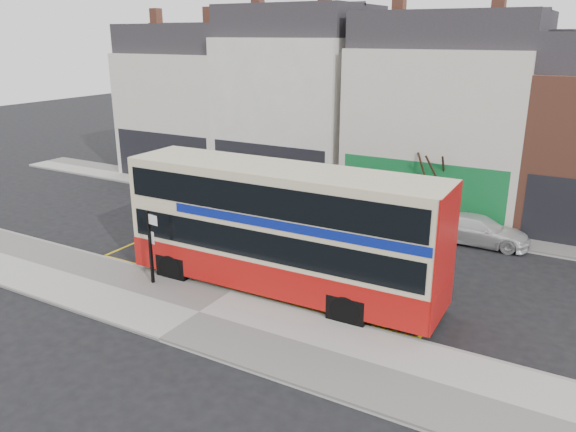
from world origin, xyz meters
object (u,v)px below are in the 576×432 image
Objects in this scene: bus_stop_post at (151,240)px; street_tree_right at (434,163)px; car_white at (478,230)px; double_decker_bus at (282,228)px; car_silver at (200,186)px; car_grey at (348,208)px; street_tree_left at (164,118)px.

bus_stop_post is 14.31m from street_tree_right.
double_decker_bus is at bearing 147.66° from car_white.
car_silver is 9.37m from car_grey.
street_tree_left is (-21.08, 2.76, 3.25)m from car_white.
street_tree_left reaches higher than street_tree_right.
bus_stop_post is 17.88m from street_tree_left.
bus_stop_post is 0.61× the size of street_tree_right.
street_tree_left reaches higher than car_grey.
street_tree_right is (3.79, 1.53, 2.51)m from car_grey.
street_tree_left is at bearing 176.23° from street_tree_right.
double_decker_bus is 13.82m from car_silver.
car_white is 4.04m from street_tree_right.
street_tree_right is (6.98, 12.43, 1.32)m from bus_stop_post.
bus_stop_post reaches higher than car_white.
car_silver is at bearing 89.07° from car_white.
bus_stop_post is at bearing -50.14° from street_tree_left.
double_decker_bus is 2.66× the size of car_white.
street_tree_right reaches higher than car_white.
car_silver is 0.92× the size of car_grey.
car_grey is at bearing -157.97° from street_tree_right.
double_decker_bus is 4.17× the size of bus_stop_post.
bus_stop_post is at bearing -156.25° from double_decker_bus.
street_tree_left is (-15.86, 11.58, 1.40)m from double_decker_bus.
street_tree_right reaches higher than bus_stop_post.
street_tree_left reaches higher than car_white.
double_decker_bus is 2.09× the size of street_tree_left.
bus_stop_post is 14.62m from car_white.
car_white is at bearing -108.04° from car_silver.
street_tree_left is at bearing 41.44° from car_silver.
car_white is at bearing -81.04° from car_grey.
street_tree_left is (-14.57, 2.74, 3.22)m from car_grey.
street_tree_left is (-11.38, 13.64, 2.03)m from bus_stop_post.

